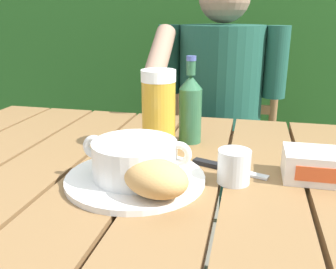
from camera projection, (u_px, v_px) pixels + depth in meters
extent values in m
cube|color=brown|center=(44.00, 169.00, 0.85)|extent=(0.15, 0.93, 0.04)
cube|color=brown|center=(111.00, 176.00, 0.81)|extent=(0.15, 0.93, 0.04)
cube|color=brown|center=(183.00, 183.00, 0.78)|extent=(0.15, 0.93, 0.04)
cube|color=brown|center=(263.00, 191.00, 0.74)|extent=(0.15, 0.93, 0.04)
cube|color=brown|center=(208.00, 142.00, 1.20)|extent=(1.41, 0.03, 0.08)
cube|color=brown|center=(28.00, 206.00, 1.43)|extent=(0.06, 0.06, 0.70)
cube|color=#275B20|center=(232.00, 63.00, 2.30)|extent=(3.33, 0.60, 1.53)
cylinder|color=brown|center=(269.00, 231.00, 1.47)|extent=(0.04, 0.04, 0.46)
cylinder|color=brown|center=(159.00, 218.00, 1.57)|extent=(0.04, 0.04, 0.46)
cylinder|color=brown|center=(266.00, 187.00, 1.85)|extent=(0.04, 0.04, 0.46)
cylinder|color=brown|center=(178.00, 179.00, 1.94)|extent=(0.04, 0.04, 0.46)
cube|color=brown|center=(219.00, 152.00, 1.63)|extent=(0.49, 0.44, 0.02)
cylinder|color=brown|center=(275.00, 95.00, 1.70)|extent=(0.04, 0.04, 0.47)
cylinder|color=brown|center=(179.00, 91.00, 1.80)|extent=(0.04, 0.04, 0.47)
cube|color=brown|center=(225.00, 108.00, 1.77)|extent=(0.45, 0.02, 0.04)
cube|color=brown|center=(226.00, 83.00, 1.73)|extent=(0.45, 0.02, 0.04)
cube|color=brown|center=(227.00, 58.00, 1.70)|extent=(0.45, 0.02, 0.04)
cylinder|color=#1D4E3E|center=(232.00, 242.00, 1.41)|extent=(0.11, 0.11, 0.45)
cylinder|color=#1D4E3E|center=(237.00, 163.00, 1.42)|extent=(0.13, 0.40, 0.13)
cylinder|color=#1D4E3E|center=(188.00, 236.00, 1.45)|extent=(0.11, 0.11, 0.45)
cylinder|color=#1D4E3E|center=(193.00, 160.00, 1.45)|extent=(0.13, 0.40, 0.13)
cylinder|color=#1D4E3E|center=(220.00, 92.00, 1.45)|extent=(0.32, 0.32, 0.51)
cylinder|color=#1D4E3E|center=(276.00, 62.00, 1.35)|extent=(0.08, 0.08, 0.26)
cylinder|color=#1D4E3E|center=(170.00, 60.00, 1.44)|extent=(0.08, 0.08, 0.26)
cylinder|color=#96725C|center=(159.00, 56.00, 1.28)|extent=(0.07, 0.25, 0.21)
cylinder|color=white|center=(135.00, 178.00, 0.74)|extent=(0.28, 0.28, 0.01)
cylinder|color=white|center=(135.00, 159.00, 0.73)|extent=(0.17, 0.17, 0.07)
cylinder|color=#BD531A|center=(135.00, 151.00, 0.72)|extent=(0.15, 0.15, 0.01)
torus|color=white|center=(95.00, 147.00, 0.74)|extent=(0.05, 0.01, 0.05)
torus|color=white|center=(176.00, 154.00, 0.71)|extent=(0.05, 0.01, 0.05)
ellipsoid|color=tan|center=(156.00, 178.00, 0.65)|extent=(0.15, 0.13, 0.07)
cylinder|color=gold|center=(159.00, 115.00, 0.91)|extent=(0.08, 0.08, 0.17)
cylinder|color=white|center=(158.00, 76.00, 0.88)|extent=(0.08, 0.08, 0.03)
cylinder|color=#2D5F3D|center=(190.00, 116.00, 0.95)|extent=(0.06, 0.06, 0.14)
cone|color=#2D5F3D|center=(191.00, 82.00, 0.92)|extent=(0.06, 0.06, 0.04)
cylinder|color=#2D5F3D|center=(191.00, 68.00, 0.91)|extent=(0.02, 0.02, 0.04)
cylinder|color=#48569A|center=(191.00, 58.00, 0.91)|extent=(0.02, 0.02, 0.01)
cylinder|color=silver|center=(234.00, 166.00, 0.73)|extent=(0.07, 0.07, 0.07)
cube|color=white|center=(316.00, 165.00, 0.74)|extent=(0.13, 0.10, 0.06)
cube|color=#DF5428|center=(320.00, 175.00, 0.70)|extent=(0.09, 0.00, 0.03)
cube|color=silver|center=(238.00, 171.00, 0.78)|extent=(0.13, 0.06, 0.00)
cube|color=black|center=(208.00, 164.00, 0.82)|extent=(0.07, 0.04, 0.01)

